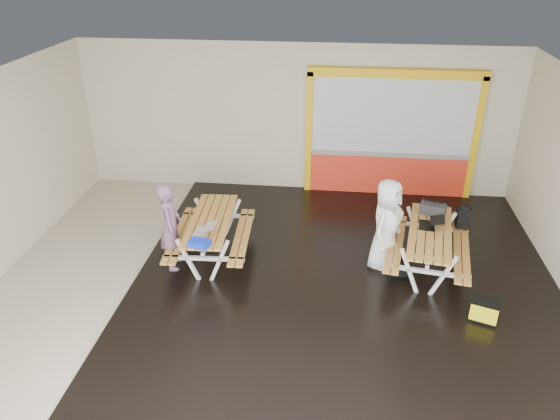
# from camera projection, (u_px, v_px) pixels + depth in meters

# --- Properties ---
(room) EXTENTS (10.02, 8.02, 3.52)m
(room) POSITION_uv_depth(u_px,v_px,m) (274.00, 195.00, 8.79)
(room) COLOR #BBB29E
(room) RESTS_ON ground
(deck) EXTENTS (7.50, 7.98, 0.05)m
(deck) POSITION_uv_depth(u_px,v_px,m) (344.00, 286.00, 9.45)
(deck) COLOR black
(deck) RESTS_ON room
(kiosk) EXTENTS (3.88, 0.16, 3.00)m
(kiosk) POSITION_uv_depth(u_px,v_px,m) (391.00, 137.00, 12.17)
(kiosk) COLOR red
(kiosk) RESTS_ON room
(picnic_table_left) EXTENTS (1.55, 2.20, 0.85)m
(picnic_table_left) POSITION_uv_depth(u_px,v_px,m) (211.00, 228.00, 10.02)
(picnic_table_left) COLOR #B67D34
(picnic_table_left) RESTS_ON deck
(picnic_table_right) EXTENTS (1.76, 2.32, 0.85)m
(picnic_table_right) POSITION_uv_depth(u_px,v_px,m) (429.00, 240.00, 9.63)
(picnic_table_right) COLOR #B67D34
(picnic_table_right) RESTS_ON deck
(person_left) EXTENTS (0.53, 0.69, 1.68)m
(person_left) POSITION_uv_depth(u_px,v_px,m) (170.00, 226.00, 9.61)
(person_left) COLOR slate
(person_left) RESTS_ON deck
(person_right) EXTENTS (0.88, 1.02, 1.77)m
(person_right) POSITION_uv_depth(u_px,v_px,m) (386.00, 225.00, 9.64)
(person_right) COLOR white
(person_right) RESTS_ON deck
(laptop_left) EXTENTS (0.43, 0.39, 0.17)m
(laptop_left) POSITION_uv_depth(u_px,v_px,m) (205.00, 230.00, 9.47)
(laptop_left) COLOR silver
(laptop_left) RESTS_ON picnic_table_left
(laptop_right) EXTENTS (0.49, 0.44, 0.18)m
(laptop_right) POSITION_uv_depth(u_px,v_px,m) (431.00, 223.00, 9.66)
(laptop_right) COLOR black
(laptop_right) RESTS_ON picnic_table_right
(blue_pouch) EXTENTS (0.39, 0.32, 0.10)m
(blue_pouch) POSITION_uv_depth(u_px,v_px,m) (199.00, 243.00, 9.05)
(blue_pouch) COLOR #102ED6
(blue_pouch) RESTS_ON picnic_table_left
(toolbox) EXTENTS (0.52, 0.38, 0.27)m
(toolbox) POSITION_uv_depth(u_px,v_px,m) (433.00, 209.00, 10.07)
(toolbox) COLOR black
(toolbox) RESTS_ON picnic_table_right
(backpack) EXTENTS (0.28, 0.20, 0.45)m
(backpack) POSITION_uv_depth(u_px,v_px,m) (464.00, 216.00, 10.18)
(backpack) COLOR black
(backpack) RESTS_ON picnic_table_right
(dark_case) EXTENTS (0.47, 0.38, 0.16)m
(dark_case) POSITION_uv_depth(u_px,v_px,m) (400.00, 269.00, 9.75)
(dark_case) COLOR black
(dark_case) RESTS_ON deck
(fluke_bag) EXTENTS (0.51, 0.42, 0.38)m
(fluke_bag) POSITION_uv_depth(u_px,v_px,m) (484.00, 311.00, 8.49)
(fluke_bag) COLOR black
(fluke_bag) RESTS_ON deck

